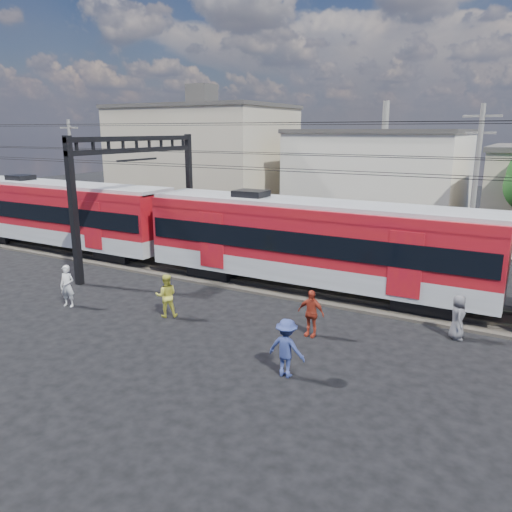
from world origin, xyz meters
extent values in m
plane|color=black|center=(0.00, 0.00, 0.00)|extent=(120.00, 120.00, 0.00)
cube|color=#2D2823|center=(0.00, 8.00, 0.06)|extent=(70.00, 3.40, 0.12)
cube|color=#59544C|center=(0.00, 7.25, 0.18)|extent=(70.00, 0.12, 0.12)
cube|color=#59544C|center=(0.00, 8.75, 0.18)|extent=(70.00, 0.12, 0.12)
cube|color=black|center=(-21.76, 8.00, 0.35)|extent=(2.40, 2.20, 0.70)
cube|color=black|center=(-11.52, 8.00, 0.35)|extent=(2.40, 2.20, 0.70)
cube|color=gray|center=(-16.64, 8.00, 1.15)|extent=(16.00, 3.00, 0.90)
cube|color=maroon|center=(-16.64, 8.00, 2.80)|extent=(16.00, 3.00, 2.40)
cube|color=black|center=(-16.64, 8.00, 2.55)|extent=(15.68, 3.08, 0.95)
cube|color=gray|center=(-16.64, 8.00, 4.05)|extent=(16.00, 2.60, 0.25)
cube|color=black|center=(-4.96, 8.00, 0.35)|extent=(2.40, 2.20, 0.70)
cube|color=black|center=(5.28, 8.00, 0.35)|extent=(2.40, 2.20, 0.70)
cube|color=gray|center=(0.16, 8.00, 1.15)|extent=(16.00, 3.00, 0.90)
cube|color=maroon|center=(0.16, 8.00, 2.80)|extent=(16.00, 3.00, 2.40)
cube|color=black|center=(0.16, 8.00, 2.55)|extent=(15.68, 3.08, 0.95)
cube|color=gray|center=(0.16, 8.00, 4.05)|extent=(16.00, 2.60, 0.25)
cube|color=black|center=(-10.00, 3.50, 3.50)|extent=(0.30, 0.30, 7.00)
cube|color=black|center=(-10.00, 12.50, 3.50)|extent=(0.30, 0.30, 7.00)
cube|color=black|center=(-10.00, 8.00, 6.80)|extent=(0.25, 9.30, 0.25)
cube|color=black|center=(-10.00, 8.00, 6.20)|extent=(0.25, 9.30, 0.25)
cylinder|color=black|center=(0.00, 7.30, 5.50)|extent=(70.00, 0.03, 0.03)
cylinder|color=black|center=(0.00, 8.70, 5.50)|extent=(70.00, 0.03, 0.03)
cylinder|color=black|center=(0.00, 7.30, 6.20)|extent=(70.00, 0.03, 0.03)
cylinder|color=black|center=(0.00, 8.70, 6.20)|extent=(70.00, 0.03, 0.03)
cylinder|color=black|center=(0.00, 4.50, 7.50)|extent=(70.00, 0.03, 0.03)
cylinder|color=black|center=(0.00, 11.50, 7.50)|extent=(70.00, 0.03, 0.03)
cube|color=gray|center=(-17.00, 24.00, 4.50)|extent=(14.00, 10.00, 9.00)
cube|color=#3F3D3A|center=(-17.00, 24.00, 9.15)|extent=(14.28, 10.20, 0.30)
cube|color=beige|center=(-2.00, 27.00, 3.50)|extent=(12.00, 12.00, 7.00)
cube|color=#3F3D3A|center=(-2.00, 27.00, 7.15)|extent=(12.24, 12.24, 0.30)
cylinder|color=slate|center=(6.00, 15.00, 4.25)|extent=(0.24, 0.24, 8.50)
cube|color=slate|center=(6.00, 15.00, 7.90)|extent=(1.80, 0.12, 0.12)
cube|color=slate|center=(6.00, 15.00, 7.10)|extent=(1.40, 0.12, 0.12)
cylinder|color=slate|center=(-22.00, 14.00, 4.00)|extent=(0.24, 0.24, 8.00)
cube|color=slate|center=(-22.00, 14.00, 7.40)|extent=(1.80, 0.12, 0.12)
cube|color=slate|center=(-22.00, 14.00, 6.60)|extent=(1.40, 0.12, 0.12)
imported|color=silver|center=(-7.97, 1.09, 0.89)|extent=(0.72, 0.55, 1.78)
imported|color=gold|center=(-3.58, 2.19, 0.87)|extent=(1.07, 1.04, 1.74)
imported|color=navy|center=(2.75, 0.03, 0.91)|extent=(1.19, 0.71, 1.82)
imported|color=maroon|center=(2.19, 3.20, 0.87)|extent=(1.03, 0.47, 1.73)
imported|color=#4E4E53|center=(6.83, 5.50, 0.81)|extent=(0.71, 0.91, 1.63)
camera|label=1|loc=(8.68, -12.44, 7.24)|focal=35.00mm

